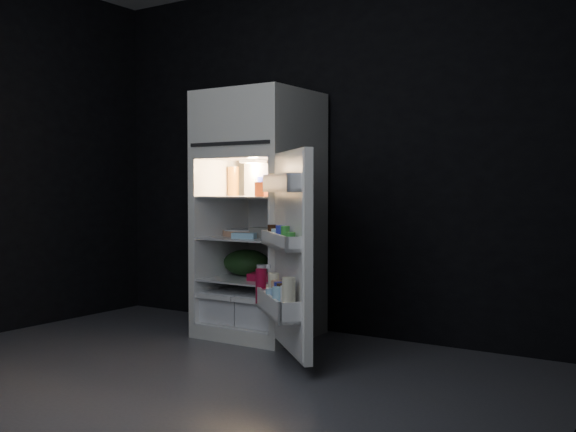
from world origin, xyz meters
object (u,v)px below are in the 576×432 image
Objects in this scene: refrigerator at (261,206)px; fridge_door at (287,255)px; egg_carton at (268,233)px; yogurt_tray at (268,277)px; milk_jug at (259,180)px.

refrigerator is 0.95m from fridge_door.
fridge_door is at bearing -35.83° from egg_carton.
yogurt_tray is at bearing -38.26° from refrigerator.
milk_jug is at bearing 135.67° from fridge_door.
fridge_door is at bearing -59.58° from yogurt_tray.
fridge_door reaches higher than milk_jug.
yogurt_tray is (-0.50, 0.52, -0.23)m from fridge_door.
refrigerator is at bearing 162.73° from egg_carton.
refrigerator is 1.46× the size of fridge_door.
egg_carton is (-0.55, 0.58, 0.08)m from fridge_door.
egg_carton is at bearing -11.01° from milk_jug.
refrigerator reaches higher than egg_carton.
egg_carton is 0.32m from yogurt_tray.
milk_jug is 0.43m from egg_carton.
egg_carton is (0.15, -0.10, -0.38)m from milk_jug.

